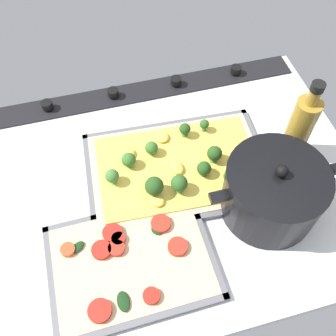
{
  "coord_description": "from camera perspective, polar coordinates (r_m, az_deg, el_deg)",
  "views": [
    {
      "loc": [
        12.8,
        42.11,
        70.8
      ],
      "look_at": [
        1.7,
        0.51,
        6.98
      ],
      "focal_mm": 40.53,
      "sensor_mm": 36.0,
      "label": 1
    }
  ],
  "objects": [
    {
      "name": "stove_control_panel",
      "position": [
        1.01,
        -3.45,
        11.65
      ],
      "size": [
        79.81,
        7.0,
        2.6
      ],
      "color": "black",
      "rests_on": "ground_plane"
    },
    {
      "name": "cooking_pot",
      "position": [
        0.78,
        15.46,
        -3.46
      ],
      "size": [
        26.73,
        19.93,
        14.79
      ],
      "color": "black",
      "rests_on": "ground_plane"
    },
    {
      "name": "baking_tray_front",
      "position": [
        0.85,
        1.47,
        -0.15
      ],
      "size": [
        41.68,
        29.05,
        1.3
      ],
      "color": "slate",
      "rests_on": "ground_plane"
    },
    {
      "name": "veggie_pizza_back",
      "position": [
        0.75,
        -5.71,
        -13.67
      ],
      "size": [
        29.29,
        21.25,
        1.9
      ],
      "color": "beige",
      "rests_on": "baking_tray_back"
    },
    {
      "name": "broccoli_pizza",
      "position": [
        0.83,
        1.33,
        0.18
      ],
      "size": [
        39.15,
        26.52,
        6.03
      ],
      "color": "beige",
      "rests_on": "baking_tray_front"
    },
    {
      "name": "baking_tray_back",
      "position": [
        0.75,
        -5.5,
        -13.99
      ],
      "size": [
        31.72,
        23.68,
        1.3
      ],
      "color": "slate",
      "rests_on": "ground_plane"
    },
    {
      "name": "oil_bottle",
      "position": [
        0.86,
        19.19,
        5.72
      ],
      "size": [
        5.33,
        5.33,
        21.5
      ],
      "color": "olive",
      "rests_on": "ground_plane"
    },
    {
      "name": "ground_plane",
      "position": [
        0.85,
        1.02,
        -2.69
      ],
      "size": [
        83.13,
        64.84,
        3.0
      ],
      "primitive_type": "cube",
      "color": "silver"
    }
  ]
}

